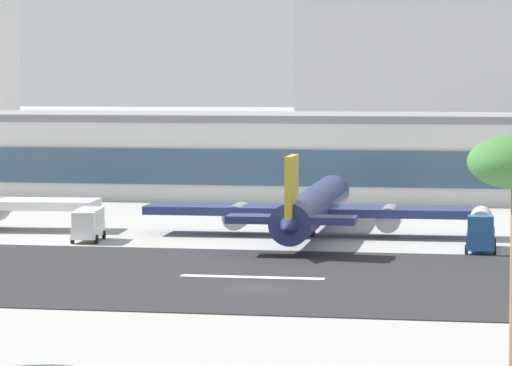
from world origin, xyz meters
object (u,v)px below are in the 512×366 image
terminal_building (354,155)px  airliner_gold_tail_gate_1 (312,208)px  service_fuel_truck_1 (481,230)px  service_box_truck_0 (88,224)px

terminal_building → airliner_gold_tail_gate_1: terminal_building is taller
airliner_gold_tail_gate_1 → service_fuel_truck_1: airliner_gold_tail_gate_1 is taller
service_box_truck_0 → service_fuel_truck_1: (39.07, -0.95, 0.24)m
terminal_building → airliner_gold_tail_gate_1: 50.30m
airliner_gold_tail_gate_1 → service_box_truck_0: bearing=109.0°
airliner_gold_tail_gate_1 → service_box_truck_0: airliner_gold_tail_gate_1 is taller
terminal_building → service_box_truck_0: bearing=-109.5°
terminal_building → service_box_truck_0: (-20.57, -58.16, -3.98)m
service_box_truck_0 → service_fuel_truck_1: 39.08m
airliner_gold_tail_gate_1 → service_fuel_truck_1: (17.43, -8.90, -0.94)m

